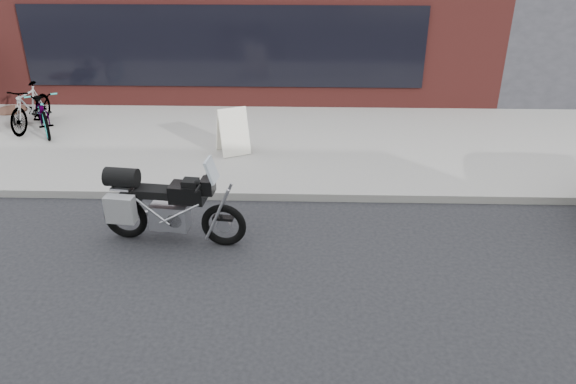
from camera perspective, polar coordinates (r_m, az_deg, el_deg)
ground at (r=6.90m, az=1.13°, el=-16.62°), size 120.00×120.00×0.00m
near_sidewalk at (r=12.89m, az=1.49°, el=5.54°), size 44.00×6.00×0.15m
motorcycle at (r=8.91m, az=-12.64°, el=-1.37°), size 2.32×0.75×1.47m
bicycle_front at (r=14.07m, az=-23.69°, el=7.63°), size 1.53×2.01×1.01m
bicycle_rear at (r=14.38m, az=-24.74°, el=7.85°), size 0.64×1.75×1.03m
sandwich_sign at (r=11.79m, az=-5.65°, el=6.25°), size 0.78×0.75×0.96m
cafe_table at (r=14.82m, az=-26.26°, el=7.44°), size 0.70×0.70×0.40m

